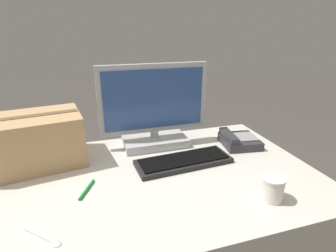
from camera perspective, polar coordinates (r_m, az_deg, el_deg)
The scene contains 8 objects.
office_desk at distance 1.38m, azimuth -10.65°, elevation -24.48°, with size 1.80×0.90×0.72m.
monitor at distance 1.39m, azimuth -3.05°, elevation 2.87°, with size 0.57×0.21×0.44m.
keyboard at distance 1.26m, azimuth 3.42°, elevation -7.61°, with size 0.47×0.20×0.03m.
desk_phone at distance 1.49m, azimuth 15.10°, elevation -3.04°, with size 0.21×0.22×0.07m.
paper_cup_right at distance 1.07m, azimuth 21.78°, elevation -12.54°, with size 0.09×0.09×0.10m.
spoon at distance 0.95m, azimuth -24.76°, elevation -21.57°, with size 0.13×0.12×0.00m.
cardboard_box at distance 1.36m, azimuth -27.11°, elevation -2.85°, with size 0.46×0.35×0.24m.
pen_marker at distance 1.12m, azimuth -17.26°, elevation -13.05°, with size 0.07×0.12×0.01m.
Camera 1 is at (-0.06, -0.97, 1.33)m, focal length 28.00 mm.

